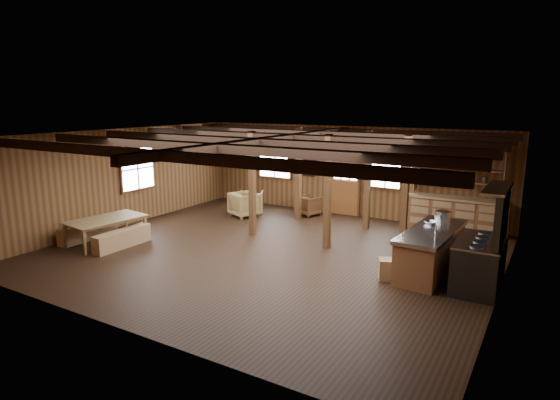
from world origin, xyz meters
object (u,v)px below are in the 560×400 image
at_px(dining_table, 108,231).
at_px(armchair_c, 245,204).
at_px(kitchen_island, 431,251).
at_px(armchair_a, 251,202).
at_px(commercial_range, 482,256).
at_px(armchair_b, 309,205).

xyz_separation_m(dining_table, armchair_c, (1.31, 4.19, 0.05)).
relative_size(kitchen_island, armchair_a, 3.28).
bearing_deg(dining_table, kitchen_island, -66.73).
xyz_separation_m(kitchen_island, commercial_range, (1.05, -0.35, 0.17)).
bearing_deg(dining_table, armchair_a, -6.74).
distance_m(kitchen_island, armchair_b, 5.57).
xyz_separation_m(kitchen_island, armchair_a, (-6.31, 2.57, -0.13)).
bearing_deg(armchair_c, commercial_range, -174.77).
bearing_deg(armchair_b, dining_table, 80.56).
bearing_deg(armchair_c, kitchen_island, -174.74).
bearing_deg(armchair_a, kitchen_island, 130.08).
height_order(commercial_range, armchair_b, commercial_range).
bearing_deg(kitchen_island, armchair_b, 147.60).
bearing_deg(armchair_c, armchair_b, -121.19).
relative_size(commercial_range, armchair_c, 2.43).
relative_size(dining_table, armchair_c, 2.25).
bearing_deg(commercial_range, armchair_a, 158.36).
height_order(kitchen_island, armchair_c, kitchen_island).
bearing_deg(armchair_a, armchair_c, 75.74).
bearing_deg(commercial_range, armchair_c, 161.51).
xyz_separation_m(kitchen_island, armchair_b, (-4.54, 3.23, -0.16)).
distance_m(kitchen_island, armchair_a, 6.82).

